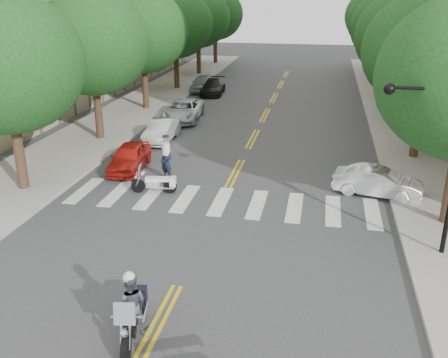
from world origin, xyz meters
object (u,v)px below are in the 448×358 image
(officer_standing, at_px, (167,162))
(convertible, at_px, (378,182))
(motorcycle_parked, at_px, (158,183))
(motorcycle_police, at_px, (132,307))

(officer_standing, height_order, convertible, officer_standing)
(officer_standing, distance_m, convertible, 9.47)
(officer_standing, relative_size, convertible, 0.46)
(motorcycle_parked, bearing_deg, motorcycle_police, -174.52)
(motorcycle_police, bearing_deg, officer_standing, -87.54)
(convertible, bearing_deg, motorcycle_police, 159.74)
(motorcycle_police, relative_size, convertible, 0.63)
(motorcycle_police, bearing_deg, convertible, -133.07)
(motorcycle_police, xyz_separation_m, officer_standing, (-2.51, 10.90, 0.01))
(motorcycle_parked, relative_size, officer_standing, 1.16)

